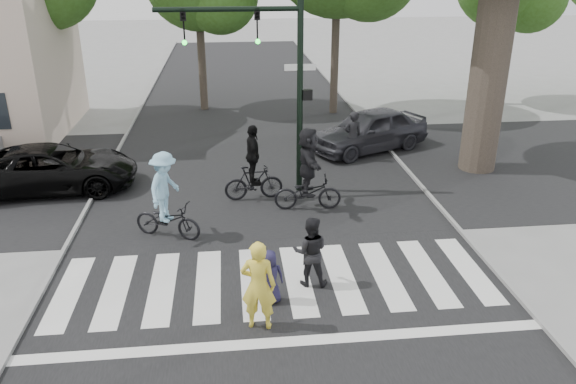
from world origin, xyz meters
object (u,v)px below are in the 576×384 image
at_px(pedestrian_child, 270,277).
at_px(cyclist_right, 308,174).
at_px(cyclist_left, 166,201).
at_px(car_suv, 52,168).
at_px(pedestrian_woman, 258,285).
at_px(cyclist_mid, 253,170).
at_px(car_grey, 369,130).
at_px(pedestrian_adult, 310,252).
at_px(traffic_signal, 271,64).

bearing_deg(pedestrian_child, cyclist_right, -115.10).
distance_m(cyclist_left, car_suv, 5.28).
bearing_deg(pedestrian_woman, cyclist_mid, -81.30).
distance_m(cyclist_mid, cyclist_right, 1.75).
height_order(pedestrian_woman, pedestrian_child, pedestrian_woman).
bearing_deg(cyclist_mid, cyclist_right, -30.87).
relative_size(pedestrian_woman, car_grey, 0.40).
height_order(pedestrian_adult, cyclist_right, cyclist_right).
distance_m(pedestrian_woman, cyclist_mid, 6.34).
relative_size(pedestrian_woman, car_suv, 0.37).
relative_size(cyclist_left, car_grey, 0.50).
bearing_deg(pedestrian_child, traffic_signal, -102.82).
distance_m(pedestrian_woman, pedestrian_child, 0.93).
relative_size(cyclist_right, car_grey, 0.52).
height_order(traffic_signal, cyclist_left, traffic_signal).
bearing_deg(traffic_signal, car_grey, 42.85).
height_order(pedestrian_woman, car_grey, pedestrian_woman).
distance_m(traffic_signal, cyclist_mid, 3.07).
distance_m(cyclist_left, cyclist_mid, 3.23).
relative_size(pedestrian_child, cyclist_mid, 0.53).
distance_m(cyclist_left, cyclist_right, 4.05).
height_order(pedestrian_woman, cyclist_mid, cyclist_mid).
xyz_separation_m(pedestrian_adult, cyclist_mid, (-0.97, 4.89, 0.13)).
distance_m(cyclist_mid, car_grey, 6.16).
distance_m(traffic_signal, pedestrian_woman, 7.51).
distance_m(pedestrian_child, pedestrian_adult, 1.14).
bearing_deg(pedestrian_woman, pedestrian_child, -98.03).
height_order(pedestrian_child, pedestrian_adult, pedestrian_adult).
bearing_deg(pedestrian_woman, car_grey, -103.58).
bearing_deg(car_grey, car_suv, -100.39).
relative_size(pedestrian_woman, pedestrian_adult, 1.16).
distance_m(cyclist_left, car_grey, 9.39).
relative_size(traffic_signal, cyclist_left, 2.61).
bearing_deg(cyclist_right, car_suv, 163.26).
bearing_deg(cyclist_right, pedestrian_child, -107.40).
relative_size(cyclist_mid, cyclist_right, 0.94).
bearing_deg(pedestrian_woman, car_suv, -41.85).
xyz_separation_m(cyclist_left, cyclist_mid, (2.33, 2.24, -0.06)).
bearing_deg(cyclist_left, car_grey, 43.07).
xyz_separation_m(cyclist_left, car_suv, (-3.81, 3.64, -0.29)).
bearing_deg(cyclist_left, car_suv, 136.30).
relative_size(pedestrian_woman, pedestrian_child, 1.56).
relative_size(pedestrian_child, pedestrian_adult, 0.74).
xyz_separation_m(pedestrian_child, car_grey, (4.49, 9.68, 0.19)).
xyz_separation_m(traffic_signal, car_grey, (3.95, 3.66, -3.12)).
relative_size(pedestrian_woman, cyclist_left, 0.81).
xyz_separation_m(cyclist_mid, cyclist_right, (1.49, -0.89, 0.14)).
height_order(pedestrian_adult, car_suv, pedestrian_adult).
relative_size(pedestrian_woman, cyclist_mid, 0.82).
bearing_deg(traffic_signal, car_suv, 172.45).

